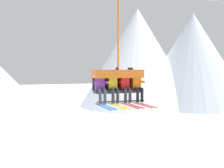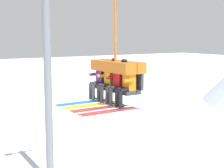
% 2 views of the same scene
% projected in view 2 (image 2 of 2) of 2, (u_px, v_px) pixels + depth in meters
% --- Properties ---
extents(lift_tower_near, '(0.36, 1.88, 9.50)m').
position_uv_depth(lift_tower_near, '(48.00, 83.00, 16.09)').
color(lift_tower_near, slate).
rests_on(lift_tower_near, ground_plane).
extents(chairlift_chair, '(1.84, 0.74, 4.01)m').
position_uv_depth(chairlift_chair, '(117.00, 69.00, 9.77)').
color(chairlift_chair, '#33383D').
extents(skier_purple, '(0.46, 1.70, 1.23)m').
position_uv_depth(skier_purple, '(98.00, 79.00, 10.29)').
color(skier_purple, purple).
extents(skier_yellow, '(0.48, 1.70, 1.34)m').
position_uv_depth(skier_yellow, '(107.00, 80.00, 9.90)').
color(skier_yellow, yellow).
extents(skier_red, '(0.48, 1.70, 1.34)m').
position_uv_depth(skier_red, '(116.00, 82.00, 9.50)').
color(skier_red, red).
extents(skier_orange, '(0.48, 1.70, 1.34)m').
position_uv_depth(skier_orange, '(125.00, 84.00, 9.11)').
color(skier_orange, orange).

